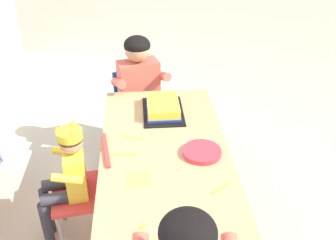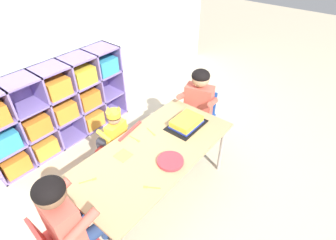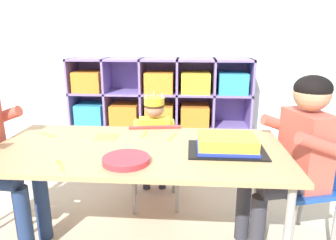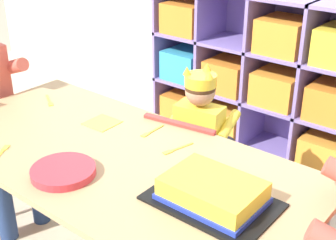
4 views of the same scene
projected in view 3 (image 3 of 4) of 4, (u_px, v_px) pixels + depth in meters
classroom_back_wall at (165, 15)px, 3.03m from camera, size 6.30×0.10×2.76m
storage_cubby_shelf at (154, 110)px, 3.06m from camera, size 1.74×0.35×0.98m
activity_table at (139, 155)px, 1.64m from camera, size 1.53×0.73×0.62m
classroom_chair_blue at (155, 158)px, 2.13m from camera, size 0.40×0.40×0.64m
child_with_crown at (154, 134)px, 2.20m from camera, size 0.32×0.32×0.82m
classroom_chair_guest_side at (310, 179)px, 1.77m from camera, size 0.42×0.43×0.66m
guest_at_table_side at (296, 146)px, 1.69m from camera, size 0.47×0.46×0.99m
birthday_cake_on_tray at (227, 145)px, 1.57m from camera, size 0.39×0.26×0.08m
paper_plate_stack at (126, 160)px, 1.43m from camera, size 0.22×0.22×0.03m
paper_napkin_square at (107, 137)px, 1.79m from camera, size 0.13×0.13×0.00m
fork_near_cake_tray at (144, 134)px, 1.84m from camera, size 0.02×0.13×0.00m
fork_by_napkin at (60, 165)px, 1.41m from camera, size 0.08×0.12×0.00m
fork_near_child_seat at (48, 135)px, 1.82m from camera, size 0.12×0.08×0.00m
fork_beside_plate_stack at (172, 137)px, 1.78m from camera, size 0.05×0.14×0.00m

